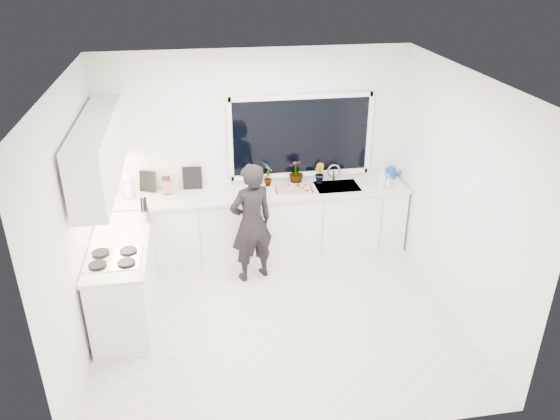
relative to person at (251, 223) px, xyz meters
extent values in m
cube|color=beige|center=(0.17, -0.87, -0.78)|extent=(4.00, 3.50, 0.02)
cube|color=white|center=(0.17, 0.89, 0.58)|extent=(4.00, 0.02, 2.70)
cube|color=white|center=(-1.84, -0.87, 0.58)|extent=(0.02, 3.50, 2.70)
cube|color=white|center=(2.18, -0.87, 0.58)|extent=(0.02, 3.50, 2.70)
cube|color=white|center=(0.17, -0.87, 1.94)|extent=(4.00, 3.50, 0.02)
cube|color=black|center=(0.77, 0.86, 0.78)|extent=(1.80, 0.02, 1.00)
cube|color=white|center=(0.17, 0.58, -0.33)|extent=(3.92, 0.58, 0.88)
cube|color=white|center=(-1.50, -0.52, -0.33)|extent=(0.58, 1.60, 0.88)
cube|color=silver|center=(0.17, 0.57, 0.13)|extent=(3.94, 0.62, 0.04)
cube|color=silver|center=(-1.50, -0.52, 0.13)|extent=(0.62, 1.60, 0.04)
cube|color=white|center=(-1.62, -0.17, 1.08)|extent=(0.34, 2.10, 0.70)
cube|color=silver|center=(1.22, 0.58, 0.10)|extent=(0.58, 0.42, 0.14)
cylinder|color=silver|center=(1.22, 0.78, 0.26)|extent=(0.03, 0.03, 0.22)
cube|color=black|center=(-1.52, -0.87, 0.16)|extent=(0.56, 0.48, 0.03)
imported|color=black|center=(0.00, 0.00, 0.00)|extent=(0.65, 0.54, 1.54)
cube|color=silver|center=(0.63, 0.55, 0.16)|extent=(0.51, 0.40, 0.03)
cube|color=#B01719|center=(0.63, 0.55, 0.18)|extent=(0.47, 0.35, 0.01)
cylinder|color=#1245B1|center=(2.02, 0.74, 0.21)|extent=(0.14, 0.14, 0.13)
cylinder|color=white|center=(-1.49, 0.68, 0.28)|extent=(0.14, 0.14, 0.26)
cube|color=#966F46|center=(-1.01, 0.72, 0.26)|extent=(0.14, 0.12, 0.22)
cylinder|color=silver|center=(-1.24, -0.07, 0.23)|extent=(0.13, 0.13, 0.16)
cube|color=black|center=(-1.25, 0.82, 0.29)|extent=(0.21, 0.10, 0.28)
cube|color=black|center=(-0.67, 0.82, 0.30)|extent=(0.25, 0.03, 0.30)
imported|color=#26662D|center=(0.31, 0.74, 0.32)|extent=(0.14, 0.19, 0.34)
imported|color=#26662D|center=(0.69, 0.74, 0.32)|extent=(0.25, 0.25, 0.34)
imported|color=#26662D|center=(1.01, 0.74, 0.29)|extent=(0.15, 0.17, 0.27)
imported|color=#D8BF66|center=(1.78, 0.43, 0.30)|extent=(0.15, 0.15, 0.31)
imported|color=#D8BF66|center=(1.87, 0.43, 0.25)|extent=(0.13, 0.13, 0.19)
camera|label=1|loc=(-0.61, -5.87, 3.07)|focal=35.00mm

